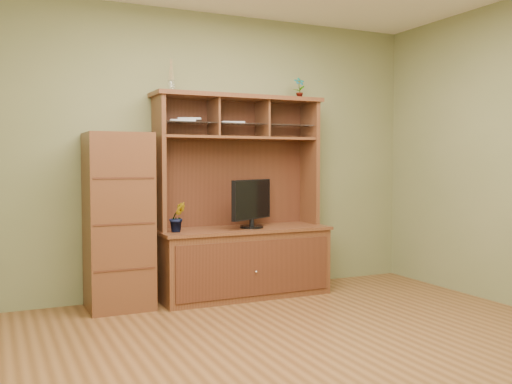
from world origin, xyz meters
TOP-DOWN VIEW (x-y plane):
  - room at (0.00, 0.00)m, footprint 4.54×4.04m
  - media_hutch at (0.26, 1.73)m, footprint 1.66×0.61m
  - monitor at (0.33, 1.65)m, footprint 0.52×0.33m
  - orchid_plant at (-0.40, 1.65)m, footprint 0.15×0.12m
  - top_plant at (0.92, 1.80)m, footprint 0.12×0.09m
  - reed_diffuser at (-0.40, 1.80)m, footprint 0.06×0.06m
  - magazines at (-0.11, 1.81)m, footprint 0.75×0.23m
  - side_cabinet at (-0.90, 1.74)m, footprint 0.54×0.49m

SIDE VIEW (x-z plane):
  - media_hutch at x=0.26m, z-range -0.43..1.47m
  - side_cabinet at x=-0.90m, z-range 0.00..1.52m
  - orchid_plant at x=-0.40m, z-range 0.65..0.92m
  - monitor at x=0.33m, z-range 0.66..1.12m
  - room at x=0.00m, z-range -0.02..2.72m
  - magazines at x=-0.11m, z-range 1.63..1.67m
  - top_plant at x=0.92m, z-range 1.90..2.12m
  - reed_diffuser at x=-0.40m, z-range 1.87..2.16m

